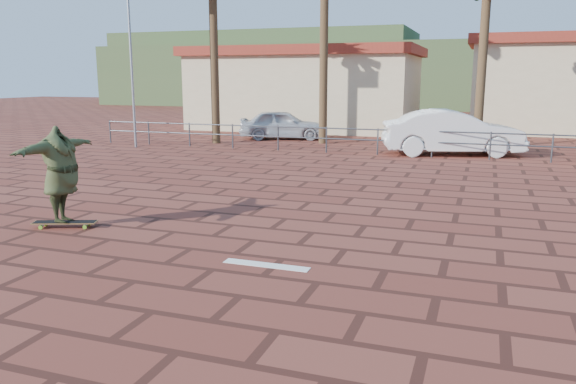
# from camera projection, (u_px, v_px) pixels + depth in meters

# --- Properties ---
(ground) EXTENTS (120.00, 120.00, 0.00)m
(ground) POSITION_uv_depth(u_px,v_px,m) (255.00, 240.00, 10.12)
(ground) COLOR brown
(ground) RESTS_ON ground
(paint_stripe) EXTENTS (1.40, 0.22, 0.01)m
(paint_stripe) POSITION_uv_depth(u_px,v_px,m) (266.00, 265.00, 8.78)
(paint_stripe) COLOR white
(paint_stripe) RESTS_ON ground
(guardrail) EXTENTS (24.06, 0.06, 1.00)m
(guardrail) POSITION_uv_depth(u_px,v_px,m) (378.00, 137.00, 21.07)
(guardrail) COLOR #47494F
(guardrail) RESTS_ON ground
(flagpole) EXTENTS (1.30, 0.10, 8.00)m
(flagpole) POSITION_uv_depth(u_px,v_px,m) (132.00, 33.00, 22.56)
(flagpole) COLOR gray
(flagpole) RESTS_ON ground
(building_west) EXTENTS (12.60, 7.60, 4.50)m
(building_west) POSITION_uv_depth(u_px,v_px,m) (306.00, 88.00, 31.94)
(building_west) COLOR beige
(building_west) RESTS_ON ground
(building_east) EXTENTS (10.60, 6.60, 5.00)m
(building_east) POSITION_uv_depth(u_px,v_px,m) (574.00, 84.00, 29.18)
(building_east) COLOR beige
(building_east) RESTS_ON ground
(hill_front) EXTENTS (70.00, 18.00, 6.00)m
(hill_front) POSITION_uv_depth(u_px,v_px,m) (449.00, 76.00, 55.72)
(hill_front) COLOR #384C28
(hill_front) RESTS_ON ground
(hill_back) EXTENTS (35.00, 14.00, 8.00)m
(hill_back) POSITION_uv_depth(u_px,v_px,m) (265.00, 68.00, 68.21)
(hill_back) COLOR #384C28
(hill_back) RESTS_ON ground
(longboard) EXTENTS (1.24, 0.69, 0.12)m
(longboard) POSITION_uv_depth(u_px,v_px,m) (65.00, 223.00, 10.96)
(longboard) COLOR olive
(longboard) RESTS_ON ground
(skateboarder) EXTENTS (0.83, 2.35, 1.87)m
(skateboarder) POSITION_uv_depth(u_px,v_px,m) (61.00, 174.00, 10.76)
(skateboarder) COLOR #394223
(skateboarder) RESTS_ON longboard
(car_silver) EXTENTS (4.36, 2.82, 1.38)m
(car_silver) POSITION_uv_depth(u_px,v_px,m) (282.00, 124.00, 26.48)
(car_silver) COLOR silver
(car_silver) RESTS_ON ground
(car_white) EXTENTS (5.41, 3.06, 1.69)m
(car_white) POSITION_uv_depth(u_px,v_px,m) (452.00, 132.00, 21.11)
(car_white) COLOR white
(car_white) RESTS_ON ground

